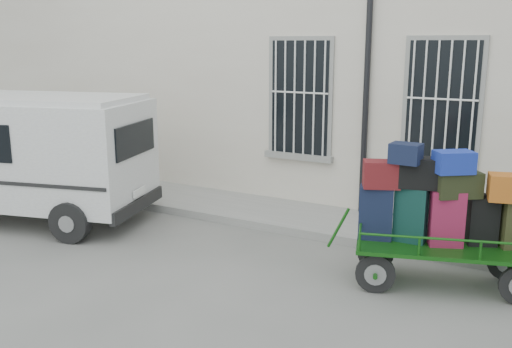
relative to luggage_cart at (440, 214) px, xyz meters
name	(u,v)px	position (x,y,z in m)	size (l,w,h in m)	color
ground	(241,259)	(-2.87, -0.48, -1.04)	(80.00, 80.00, 0.00)	#61615C
building	(364,56)	(-2.87, 5.02, 1.96)	(24.00, 5.15, 6.00)	beige
sidewalk	(300,218)	(-2.87, 1.72, -0.97)	(24.00, 1.70, 0.15)	gray
luggage_cart	(440,214)	(0.00, 0.00, 0.00)	(2.83, 1.73, 2.00)	black
van	(22,149)	(-7.50, -0.68, 0.32)	(5.04, 3.10, 2.37)	silver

